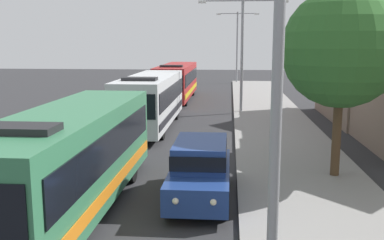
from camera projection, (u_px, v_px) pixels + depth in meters
name	position (u px, v px, depth m)	size (l,w,h in m)	color
bus_lead	(71.00, 156.00, 12.98)	(2.58, 10.62, 3.21)	#33724C
bus_second_in_line	(151.00, 99.00, 25.99)	(2.58, 10.58, 3.21)	silver
bus_middle	(177.00, 81.00, 38.52)	(2.58, 11.93, 3.21)	maroon
white_suv	(200.00, 168.00, 14.14)	(1.86, 4.80, 1.90)	navy
streetlamp_near	(279.00, 25.00, 7.36)	(6.17, 0.28, 8.32)	gray
streetlamp_mid	(242.00, 42.00, 30.75)	(6.11, 0.28, 7.83)	gray
streetlamp_far	(237.00, 40.00, 54.06)	(5.12, 0.28, 8.44)	gray
roadside_tree	(342.00, 48.00, 15.60)	(4.23, 4.23, 6.74)	#4C3823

